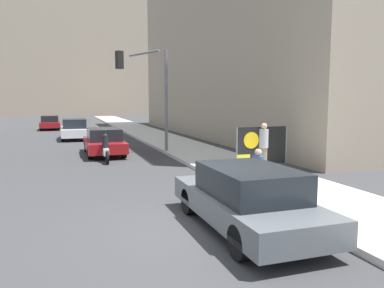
% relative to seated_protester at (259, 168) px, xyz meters
% --- Properties ---
extents(ground_plane, '(160.00, 160.00, 0.00)m').
position_rel_seated_protester_xyz_m(ground_plane, '(-2.65, -2.34, -0.81)').
color(ground_plane, '#38383A').
extents(sidewalk_curb, '(3.33, 90.00, 0.16)m').
position_rel_seated_protester_xyz_m(sidewalk_curb, '(1.15, 12.66, -0.73)').
color(sidewalk_curb, beige).
rests_on(sidewalk_curb, ground_plane).
extents(building_backdrop_far, '(52.00, 12.00, 32.85)m').
position_rel_seated_protester_xyz_m(building_backdrop_far, '(-4.65, 69.16, 15.61)').
color(building_backdrop_far, gray).
rests_on(building_backdrop_far, ground_plane).
extents(building_backdrop_right, '(10.00, 32.00, 18.23)m').
position_rel_seated_protester_xyz_m(building_backdrop_right, '(9.03, 17.99, 8.30)').
color(building_backdrop_right, gray).
rests_on(building_backdrop_right, ground_plane).
extents(seated_protester, '(0.95, 0.77, 1.21)m').
position_rel_seated_protester_xyz_m(seated_protester, '(0.00, 0.00, 0.00)').
color(seated_protester, '#474C56').
rests_on(seated_protester, sidewalk_curb).
extents(jogger_on_sidewalk, '(0.34, 0.34, 1.82)m').
position_rel_seated_protester_xyz_m(jogger_on_sidewalk, '(1.62, 2.56, 0.28)').
color(jogger_on_sidewalk, '#756651').
rests_on(jogger_on_sidewalk, sidewalk_curb).
extents(protest_banner, '(2.30, 0.06, 1.61)m').
position_rel_seated_protester_xyz_m(protest_banner, '(2.04, 3.46, 0.20)').
color(protest_banner, slate).
rests_on(protest_banner, sidewalk_curb).
extents(traffic_light_pole, '(2.81, 2.57, 5.31)m').
position_rel_seated_protester_xyz_m(traffic_light_pole, '(-1.35, 9.05, 2.94)').
color(traffic_light_pole, slate).
rests_on(traffic_light_pole, sidewalk_curb).
extents(parked_car_curbside, '(1.88, 4.61, 1.40)m').
position_rel_seated_protester_xyz_m(parked_car_curbside, '(-1.78, -2.72, -0.10)').
color(parked_car_curbside, '#565B60').
rests_on(parked_car_curbside, ground_plane).
extents(car_on_road_nearest, '(1.85, 4.69, 1.39)m').
position_rel_seated_protester_xyz_m(car_on_road_nearest, '(-3.55, 10.07, -0.11)').
color(car_on_road_nearest, maroon).
rests_on(car_on_road_nearest, ground_plane).
extents(car_on_road_midblock, '(1.85, 4.48, 1.51)m').
position_rel_seated_protester_xyz_m(car_on_road_midblock, '(-4.81, 18.82, -0.06)').
color(car_on_road_midblock, silver).
rests_on(car_on_road_midblock, ground_plane).
extents(car_on_road_distant, '(1.80, 4.43, 1.38)m').
position_rel_seated_protester_xyz_m(car_on_road_distant, '(-6.83, 29.54, -0.11)').
color(car_on_road_distant, maroon).
rests_on(car_on_road_distant, ground_plane).
extents(motorcycle_on_road, '(0.28, 2.14, 1.31)m').
position_rel_seated_protester_xyz_m(motorcycle_on_road, '(-3.73, 7.65, -0.26)').
color(motorcycle_on_road, white).
rests_on(motorcycle_on_road, ground_plane).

